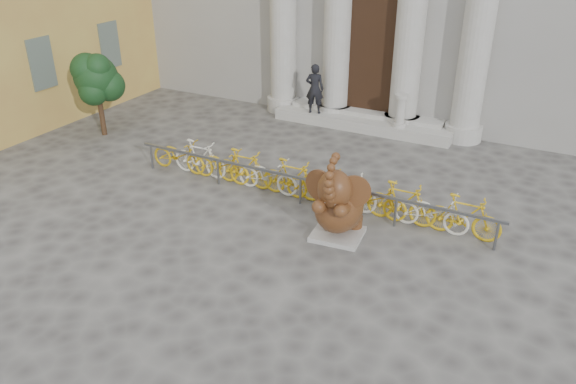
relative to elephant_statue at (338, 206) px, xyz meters
The scene contains 7 objects.
ground 3.29m from the elephant_statue, 128.54° to the right, with size 80.00×80.00×0.00m, color #474442.
entrance_steps 7.21m from the elephant_statue, 106.11° to the left, with size 6.00×1.20×0.36m, color #A8A59E.
elephant_statue is the anchor object (origin of this frame).
bike_rack 1.97m from the elephant_statue, 138.04° to the left, with size 9.65×0.53×1.00m.
tree 9.52m from the elephant_statue, 165.25° to the left, with size 1.53×1.40×2.66m.
pedestrian 7.51m from the elephant_statue, 118.92° to the left, with size 0.61×0.40×1.66m, color black.
balustrade_post 6.63m from the elephant_statue, 95.77° to the left, with size 0.42×0.42×1.03m.
Camera 1 is at (5.94, -7.50, 6.52)m, focal length 35.00 mm.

